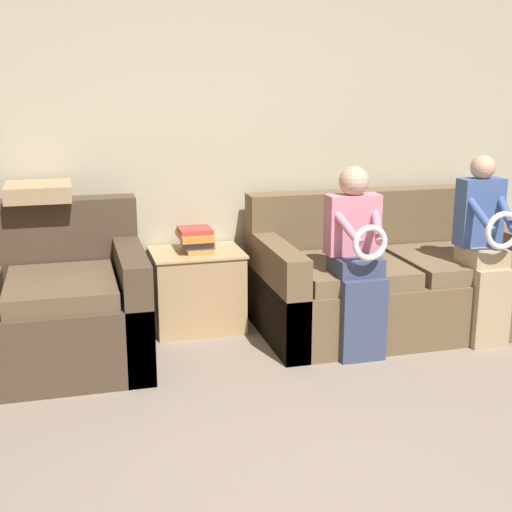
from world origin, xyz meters
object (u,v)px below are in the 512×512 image
object	(u,v)px
couch_side	(6,313)
book_stack	(196,239)
throw_pillow	(38,192)
couch_main	(390,281)
child_right_seated	(485,243)
child_left_seated	(357,254)
side_shelf	(197,289)

from	to	relation	value
couch_side	book_stack	size ratio (longest dim) A/B	5.20
throw_pillow	couch_main	bearing A→B (deg)	-6.75
child_right_seated	throw_pillow	bearing A→B (deg)	165.71
couch_main	book_stack	size ratio (longest dim) A/B	5.88
couch_main	child_right_seated	world-z (taller)	child_right_seated
couch_side	book_stack	bearing A→B (deg)	16.59
child_right_seated	couch_main	bearing A→B (deg)	135.92
couch_main	couch_side	xyz separation A→B (m)	(-2.52, -0.08, 0.02)
couch_main	book_stack	xyz separation A→B (m)	(-1.31, 0.28, 0.32)
throw_pillow	child_right_seated	bearing A→B (deg)	-14.29
couch_main	child_left_seated	bearing A→B (deg)	-135.96
child_right_seated	book_stack	size ratio (longest dim) A/B	3.85
couch_side	book_stack	xyz separation A→B (m)	(1.21, 0.36, 0.30)
couch_main	side_shelf	size ratio (longest dim) A/B	3.01
couch_main	child_left_seated	distance (m)	0.69
side_shelf	book_stack	size ratio (longest dim) A/B	1.95
couch_main	child_left_seated	size ratio (longest dim) A/B	1.58
couch_main	child_left_seated	xyz separation A→B (m)	(-0.44, -0.42, 0.33)
book_stack	couch_side	bearing A→B (deg)	-163.41
couch_side	side_shelf	distance (m)	1.27
couch_side	child_left_seated	xyz separation A→B (m)	(2.08, -0.34, 0.31)
child_left_seated	throw_pillow	xyz separation A→B (m)	(-1.86, 0.70, 0.35)
couch_side	child_left_seated	size ratio (longest dim) A/B	1.40
book_stack	throw_pillow	size ratio (longest dim) A/B	0.79
child_left_seated	side_shelf	distance (m)	1.17
book_stack	couch_main	bearing A→B (deg)	-12.18
child_left_seated	book_stack	world-z (taller)	child_left_seated
book_stack	throw_pillow	xyz separation A→B (m)	(-0.99, -0.01, 0.37)
couch_main	book_stack	world-z (taller)	couch_main
couch_main	couch_side	distance (m)	2.52
child_left_seated	side_shelf	bearing A→B (deg)	140.98
side_shelf	book_stack	world-z (taller)	book_stack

